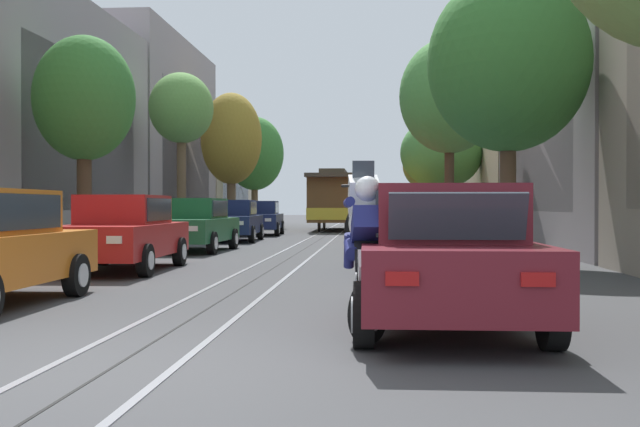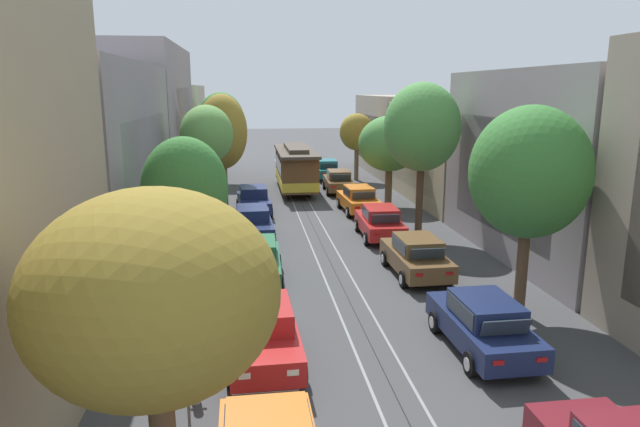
% 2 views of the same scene
% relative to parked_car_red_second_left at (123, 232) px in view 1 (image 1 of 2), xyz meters
% --- Properties ---
extents(ground_plane, '(160.00, 160.00, 0.00)m').
position_rel_parked_car_red_second_left_xyz_m(ground_plane, '(3.06, 11.65, -0.80)').
color(ground_plane, '#424244').
extents(trolley_track_rails, '(1.14, 59.68, 0.01)m').
position_rel_parked_car_red_second_left_xyz_m(trolley_track_rails, '(3.06, 14.82, -0.79)').
color(trolley_track_rails, gray).
rests_on(trolley_track_rails, ground).
extents(building_facade_left, '(5.18, 51.38, 9.97)m').
position_rel_parked_car_red_second_left_xyz_m(building_facade_left, '(-6.51, 14.21, 3.65)').
color(building_facade_left, tan).
rests_on(building_facade_left, ground).
extents(building_facade_right, '(5.87, 51.38, 8.66)m').
position_rel_parked_car_red_second_left_xyz_m(building_facade_right, '(13.00, 12.21, 2.98)').
color(building_facade_right, gray).
rests_on(building_facade_right, ground).
extents(parked_car_red_second_left, '(2.07, 4.39, 1.58)m').
position_rel_parked_car_red_second_left_xyz_m(parked_car_red_second_left, '(0.00, 0.00, 0.00)').
color(parked_car_red_second_left, red).
rests_on(parked_car_red_second_left, ground).
extents(parked_car_green_mid_left, '(2.08, 4.40, 1.58)m').
position_rel_parked_car_red_second_left_xyz_m(parked_car_green_mid_left, '(-0.09, 6.45, 0.00)').
color(parked_car_green_mid_left, '#1E6038').
rests_on(parked_car_green_mid_left, ground).
extents(parked_car_navy_fourth_left, '(2.11, 4.41, 1.58)m').
position_rel_parked_car_red_second_left_xyz_m(parked_car_navy_fourth_left, '(-0.13, 12.68, 0.00)').
color(parked_car_navy_fourth_left, '#19234C').
rests_on(parked_car_navy_fourth_left, ground).
extents(parked_car_navy_fifth_left, '(2.14, 4.42, 1.58)m').
position_rel_parked_car_red_second_left_xyz_m(parked_car_navy_fifth_left, '(-0.01, 18.57, 0.00)').
color(parked_car_navy_fifth_left, '#19234C').
rests_on(parked_car_navy_fifth_left, ground).
extents(parked_car_maroon_near_right, '(2.03, 4.37, 1.58)m').
position_rel_parked_car_red_second_left_xyz_m(parked_car_maroon_near_right, '(6.02, -6.64, 0.00)').
color(parked_car_maroon_near_right, maroon).
rests_on(parked_car_maroon_near_right, ground).
extents(parked_car_navy_second_right, '(2.05, 4.38, 1.58)m').
position_rel_parked_car_red_second_left_xyz_m(parked_car_navy_second_right, '(6.06, -0.22, 0.00)').
color(parked_car_navy_second_right, '#19234C').
rests_on(parked_car_navy_second_right, ground).
extents(parked_car_brown_mid_right, '(2.05, 4.38, 1.58)m').
position_rel_parked_car_red_second_left_xyz_m(parked_car_brown_mid_right, '(6.13, 6.35, 0.00)').
color(parked_car_brown_mid_right, brown).
rests_on(parked_car_brown_mid_right, ground).
extents(parked_car_red_fourth_right, '(2.09, 4.40, 1.58)m').
position_rel_parked_car_red_second_left_xyz_m(parked_car_red_fourth_right, '(6.04, 12.11, 0.00)').
color(parked_car_red_fourth_right, red).
rests_on(parked_car_red_fourth_right, ground).
extents(parked_car_orange_fifth_right, '(2.11, 4.41, 1.58)m').
position_rel_parked_car_red_second_left_xyz_m(parked_car_orange_fifth_right, '(6.14, 18.02, 0.00)').
color(parked_car_orange_fifth_right, orange).
rests_on(parked_car_orange_fifth_right, ground).
extents(parked_car_brown_sixth_right, '(2.12, 4.41, 1.58)m').
position_rel_parked_car_red_second_left_xyz_m(parked_car_brown_sixth_right, '(6.04, 24.79, 0.00)').
color(parked_car_brown_sixth_right, brown).
rests_on(parked_car_brown_sixth_right, ground).
extents(parked_car_teal_far_right, '(2.04, 4.38, 1.58)m').
position_rel_parked_car_red_second_left_xyz_m(parked_car_teal_far_right, '(6.06, 30.89, 0.00)').
color(parked_car_teal_far_right, '#196B70').
rests_on(parked_car_teal_far_right, ground).
extents(street_tree_kerb_left_second, '(2.66, 2.15, 5.77)m').
position_rel_parked_car_red_second_left_xyz_m(street_tree_kerb_left_second, '(-2.24, 3.46, 3.29)').
color(street_tree_kerb_left_second, '#4C3826').
rests_on(street_tree_kerb_left_second, ground).
extents(street_tree_kerb_left_mid, '(2.45, 2.69, 6.47)m').
position_rel_parked_car_red_second_left_xyz_m(street_tree_kerb_left_mid, '(-2.15, 12.63, 4.23)').
color(street_tree_kerb_left_mid, brown).
rests_on(street_tree_kerb_left_mid, ground).
extents(street_tree_kerb_left_fourth, '(3.00, 3.03, 6.91)m').
position_rel_parked_car_red_second_left_xyz_m(street_tree_kerb_left_fourth, '(-1.76, 20.46, 3.82)').
color(street_tree_kerb_left_fourth, brown).
rests_on(street_tree_kerb_left_fourth, ground).
extents(street_tree_kerb_left_far, '(3.68, 3.01, 6.95)m').
position_rel_parked_car_red_second_left_xyz_m(street_tree_kerb_left_far, '(-2.26, 30.43, 3.81)').
color(street_tree_kerb_left_far, brown).
rests_on(street_tree_kerb_left_far, ground).
extents(street_tree_kerb_right_second, '(3.69, 3.64, 6.72)m').
position_rel_parked_car_red_second_left_xyz_m(street_tree_kerb_right_second, '(8.31, 2.14, 3.83)').
color(street_tree_kerb_right_second, brown).
rests_on(street_tree_kerb_right_second, ground).
extents(street_tree_kerb_right_mid, '(3.67, 3.57, 7.50)m').
position_rel_parked_car_red_second_left_xyz_m(street_tree_kerb_right_mid, '(7.99, 12.11, 4.56)').
color(street_tree_kerb_right_mid, '#4C3826').
rests_on(street_tree_kerb_right_mid, ground).
extents(street_tree_kerb_right_fourth, '(3.88, 3.23, 5.58)m').
position_rel_parked_car_red_second_left_xyz_m(street_tree_kerb_right_fourth, '(8.41, 19.85, 3.04)').
color(street_tree_kerb_right_fourth, brown).
rests_on(street_tree_kerb_right_fourth, ground).
extents(street_tree_kerb_right_far, '(2.75, 2.26, 5.31)m').
position_rel_parked_car_red_second_left_xyz_m(street_tree_kerb_right_far, '(8.35, 30.06, 3.01)').
color(street_tree_kerb_right_far, brown).
rests_on(street_tree_kerb_right_far, ground).
extents(cable_car_trolley, '(2.59, 9.14, 3.28)m').
position_rel_parked_car_red_second_left_xyz_m(cable_car_trolley, '(3.06, 25.24, 0.86)').
color(cable_car_trolley, brown).
rests_on(cable_car_trolley, ground).
extents(motorcycle_with_rider, '(0.54, 1.85, 1.86)m').
position_rel_parked_car_red_second_left_xyz_m(motorcycle_with_rider, '(5.16, -7.24, 0.17)').
color(motorcycle_with_rider, black).
rests_on(motorcycle_with_rider, ground).
extents(fire_hydrant, '(0.40, 0.22, 0.84)m').
position_rel_parked_car_red_second_left_xyz_m(fire_hydrant, '(-1.64, -1.92, -0.38)').
color(fire_hydrant, '#B2B2B7').
rests_on(fire_hydrant, ground).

